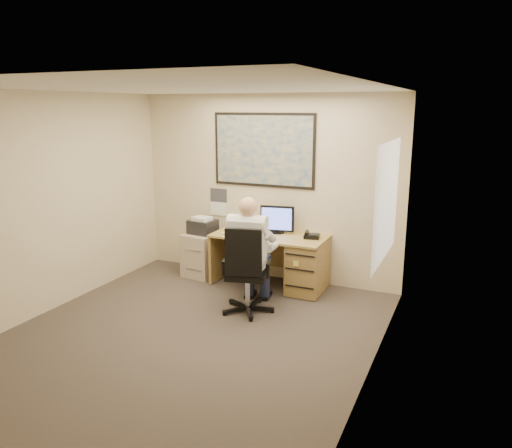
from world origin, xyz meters
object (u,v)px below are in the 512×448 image
at_px(office_chair, 245,287).
at_px(person, 248,255).
at_px(filing_cabinet, 203,250).
at_px(desk, 292,258).

height_order(office_chair, person, person).
bearing_deg(filing_cabinet, desk, 7.15).
bearing_deg(filing_cabinet, office_chair, -34.06).
distance_m(desk, filing_cabinet, 1.43).
xyz_separation_m(desk, person, (-0.23, -0.96, 0.28)).
relative_size(desk, person, 1.10).
bearing_deg(office_chair, person, 67.46).
bearing_deg(person, filing_cabinet, 133.52).
xyz_separation_m(office_chair, person, (0.01, 0.08, 0.40)).
xyz_separation_m(desk, filing_cabinet, (-1.43, 0.00, -0.06)).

